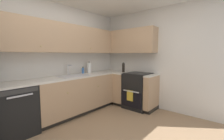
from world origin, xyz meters
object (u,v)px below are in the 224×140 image
(soap_bottle, at_px, (83,70))
(oil_bottle, at_px, (123,68))
(oven_range, at_px, (138,90))
(paper_towel_roll, at_px, (89,68))
(dishwasher, at_px, (15,110))

(soap_bottle, bearing_deg, oil_bottle, -35.09)
(oven_range, height_order, paper_towel_roll, paper_towel_roll)
(dishwasher, height_order, oven_range, oven_range)
(dishwasher, height_order, oil_bottle, oil_bottle)
(oven_range, height_order, oil_bottle, oil_bottle)
(oven_range, xyz_separation_m, oil_bottle, (-0.02, 0.47, 0.57))
(dishwasher, distance_m, oil_bottle, 2.62)
(soap_bottle, relative_size, paper_towel_roll, 0.54)
(oven_range, xyz_separation_m, paper_towel_roll, (-0.72, 1.08, 0.57))
(dishwasher, relative_size, oven_range, 0.82)
(oven_range, bearing_deg, paper_towel_roll, 123.87)
(oven_range, bearing_deg, oil_bottle, 92.25)
(dishwasher, bearing_deg, oven_range, -19.93)
(paper_towel_roll, relative_size, oil_bottle, 1.19)
(paper_towel_roll, distance_m, oil_bottle, 0.93)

